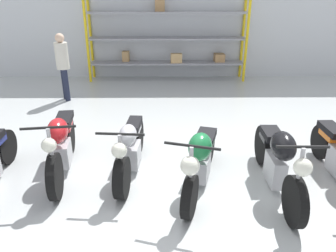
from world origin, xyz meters
name	(u,v)px	position (x,y,z in m)	size (l,w,h in m)	color
ground_plane	(168,177)	(0.00, 0.00, 0.00)	(30.00, 30.00, 0.00)	#B2B7B7
back_wall	(166,19)	(0.00, 6.13, 1.80)	(30.00, 0.08, 3.60)	silver
shelving_rack	(168,39)	(0.06, 5.77, 1.23)	(4.79, 0.63, 2.48)	yellow
motorcycle_red	(61,144)	(-1.66, 0.19, 0.50)	(0.70, 2.05, 1.06)	black
motorcycle_silver	(130,148)	(-0.60, 0.19, 0.41)	(0.66, 1.96, 0.96)	black
motorcycle_green	(201,158)	(0.46, -0.23, 0.46)	(0.88, 2.02, 1.00)	black
motorcycle_black	(279,159)	(1.55, -0.34, 0.50)	(0.61, 2.18, 1.07)	black
person_browsing	(63,62)	(-2.60, 3.78, 0.99)	(0.44, 0.44, 1.68)	#1E2338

